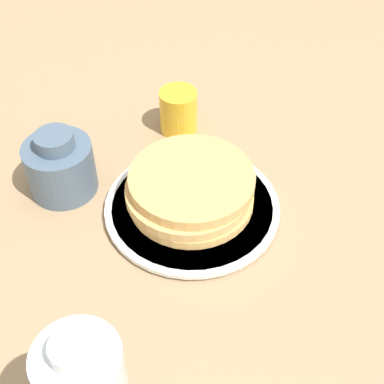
{
  "coord_description": "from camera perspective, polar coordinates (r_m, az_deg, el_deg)",
  "views": [
    {
      "loc": [
        0.49,
        0.22,
        0.6
      ],
      "look_at": [
        0.0,
        -0.02,
        0.04
      ],
      "focal_mm": 50.0,
      "sensor_mm": 36.0,
      "label": 1
    }
  ],
  "objects": [
    {
      "name": "plate",
      "position": [
        0.8,
        0.0,
        -1.65
      ],
      "size": [
        0.26,
        0.26,
        0.01
      ],
      "color": "silver",
      "rests_on": "ground_plane"
    },
    {
      "name": "cream_jug",
      "position": [
        0.84,
        -13.88,
        2.72
      ],
      "size": [
        0.1,
        0.1,
        0.11
      ],
      "color": "#4C6075",
      "rests_on": "ground_plane"
    },
    {
      "name": "ground_plane",
      "position": [
        0.8,
        1.18,
        -2.38
      ],
      "size": [
        4.0,
        4.0,
        0.0
      ],
      "primitive_type": "plane",
      "color": "#9E7F5B"
    },
    {
      "name": "pancake_stack",
      "position": [
        0.78,
        -0.11,
        0.11
      ],
      "size": [
        0.2,
        0.19,
        0.06
      ],
      "color": "#D5BC69",
      "rests_on": "plate"
    },
    {
      "name": "juice_glass",
      "position": [
        0.93,
        -1.46,
        8.62
      ],
      "size": [
        0.07,
        0.07,
        0.08
      ],
      "color": "yellow",
      "rests_on": "ground_plane"
    }
  ]
}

